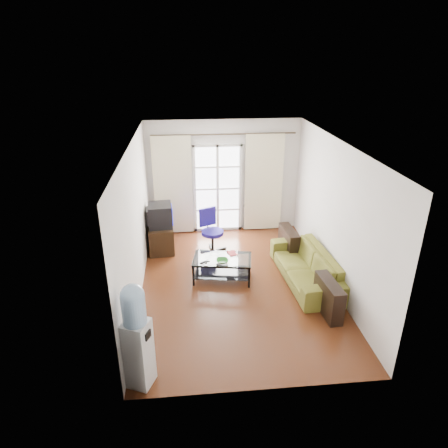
# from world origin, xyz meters

# --- Properties ---
(floor) EXTENTS (5.20, 5.20, 0.00)m
(floor) POSITION_xyz_m (0.00, 0.00, 0.00)
(floor) COLOR #542914
(floor) RESTS_ON ground
(ceiling) EXTENTS (5.20, 5.20, 0.00)m
(ceiling) POSITION_xyz_m (0.00, 0.00, 2.70)
(ceiling) COLOR white
(ceiling) RESTS_ON wall_back
(wall_back) EXTENTS (3.60, 0.02, 2.70)m
(wall_back) POSITION_xyz_m (0.00, 2.60, 1.35)
(wall_back) COLOR silver
(wall_back) RESTS_ON floor
(wall_front) EXTENTS (3.60, 0.02, 2.70)m
(wall_front) POSITION_xyz_m (0.00, -2.60, 1.35)
(wall_front) COLOR silver
(wall_front) RESTS_ON floor
(wall_left) EXTENTS (0.02, 5.20, 2.70)m
(wall_left) POSITION_xyz_m (-1.80, 0.00, 1.35)
(wall_left) COLOR silver
(wall_left) RESTS_ON floor
(wall_right) EXTENTS (0.02, 5.20, 2.70)m
(wall_right) POSITION_xyz_m (1.80, 0.00, 1.35)
(wall_right) COLOR silver
(wall_right) RESTS_ON floor
(french_door) EXTENTS (1.16, 0.06, 2.15)m
(french_door) POSITION_xyz_m (-0.15, 2.54, 1.07)
(french_door) COLOR white
(french_door) RESTS_ON wall_back
(curtain_rod) EXTENTS (3.30, 0.04, 0.04)m
(curtain_rod) POSITION_xyz_m (0.00, 2.50, 2.38)
(curtain_rod) COLOR #4C3F2D
(curtain_rod) RESTS_ON wall_back
(curtain_left) EXTENTS (0.90, 0.07, 2.35)m
(curtain_left) POSITION_xyz_m (-1.20, 2.48, 1.20)
(curtain_left) COLOR beige
(curtain_left) RESTS_ON curtain_rod
(curtain_right) EXTENTS (0.90, 0.07, 2.35)m
(curtain_right) POSITION_xyz_m (0.95, 2.48, 1.20)
(curtain_right) COLOR beige
(curtain_right) RESTS_ON curtain_rod
(radiator) EXTENTS (0.64, 0.12, 0.64)m
(radiator) POSITION_xyz_m (0.80, 2.50, 0.33)
(radiator) COLOR #949496
(radiator) RESTS_ON floor
(sofa) EXTENTS (2.23, 1.13, 0.62)m
(sofa) POSITION_xyz_m (1.34, 0.02, 0.31)
(sofa) COLOR brown
(sofa) RESTS_ON floor
(coffee_table) EXTENTS (1.20, 0.81, 0.45)m
(coffee_table) POSITION_xyz_m (-0.26, 0.24, 0.29)
(coffee_table) COLOR silver
(coffee_table) RESTS_ON floor
(bowl) EXTENTS (0.25, 0.25, 0.06)m
(bowl) POSITION_xyz_m (-0.27, 0.08, 0.48)
(bowl) COLOR green
(bowl) RESTS_ON coffee_table
(book) EXTENTS (0.26, 0.29, 0.02)m
(book) POSITION_xyz_m (-0.12, 0.38, 0.46)
(book) COLOR #9D2D13
(book) RESTS_ON coffee_table
(remote) EXTENTS (0.18, 0.12, 0.02)m
(remote) POSITION_xyz_m (-0.61, 0.11, 0.46)
(remote) COLOR black
(remote) RESTS_ON coffee_table
(tv_stand) EXTENTS (0.61, 0.85, 0.59)m
(tv_stand) POSITION_xyz_m (-1.50, 1.61, 0.29)
(tv_stand) COLOR black
(tv_stand) RESTS_ON floor
(crt_tv) EXTENTS (0.59, 0.58, 0.50)m
(crt_tv) POSITION_xyz_m (-1.50, 1.60, 0.84)
(crt_tv) COLOR black
(crt_tv) RESTS_ON tv_stand
(task_chair) EXTENTS (0.89, 0.89, 0.99)m
(task_chair) POSITION_xyz_m (-0.38, 1.37, 0.29)
(task_chair) COLOR black
(task_chair) RESTS_ON floor
(water_cooler) EXTENTS (0.41, 0.41, 1.55)m
(water_cooler) POSITION_xyz_m (-1.60, -2.31, 0.81)
(water_cooler) COLOR silver
(water_cooler) RESTS_ON floor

